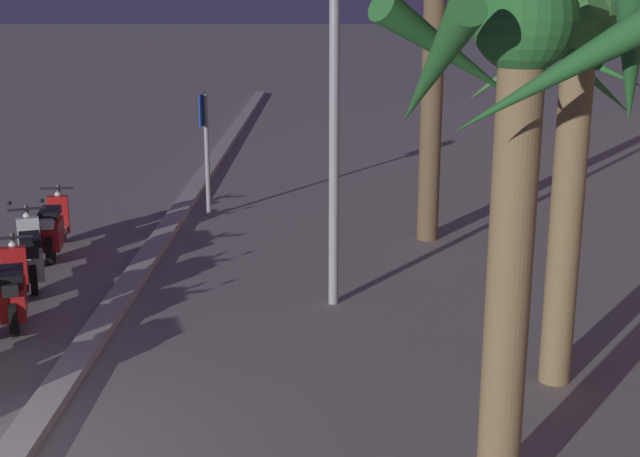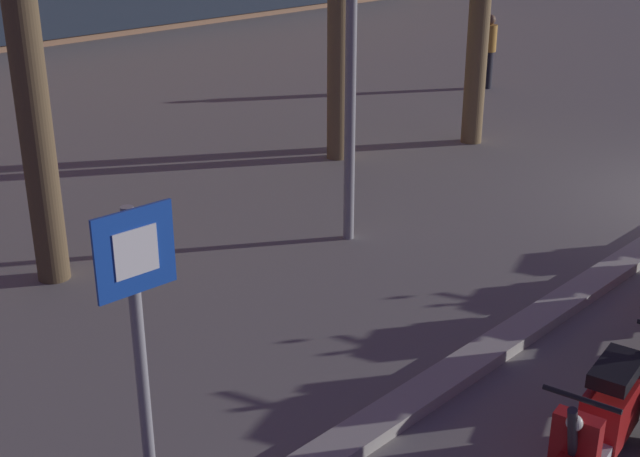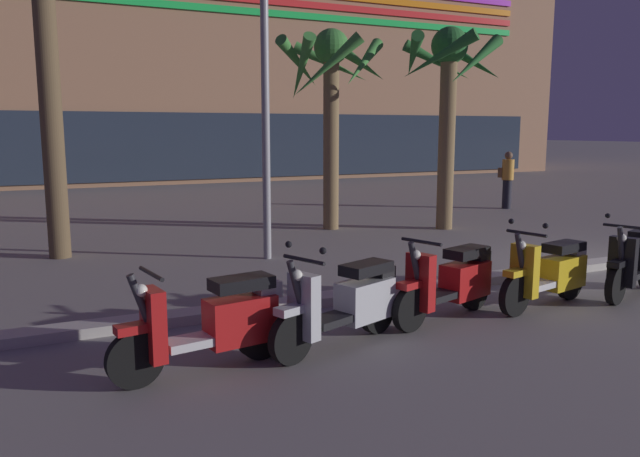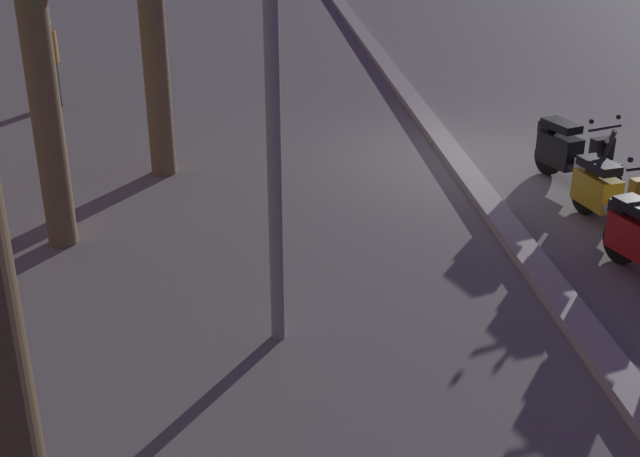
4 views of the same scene
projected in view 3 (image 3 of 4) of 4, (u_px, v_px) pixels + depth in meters
ground_plane at (625, 271)px, 10.10m from camera, size 200.00×200.00×0.00m
curb_strip at (606, 263)px, 10.43m from camera, size 60.00×0.36×0.12m
mall_facade_backdrop at (142, 8)px, 29.42m from camera, size 41.85×10.41×15.98m
scooter_red_mid_front at (215, 323)px, 5.90m from camera, size 1.78×0.63×1.04m
scooter_silver_last_in_row at (347, 303)px, 6.61m from camera, size 1.77×0.87×1.17m
scooter_red_far_back at (452, 282)px, 7.55m from camera, size 1.76×0.80×1.04m
scooter_yellow_gap_after_mid at (550, 272)px, 8.07m from camera, size 1.75×0.70×1.17m
scooter_black_tail_end at (637, 261)px, 8.64m from camera, size 1.69×0.82×1.17m
palm_tree_near_sign at (331, 81)px, 13.95m from camera, size 2.53×2.55×4.51m
palm_tree_far_corner at (448, 81)px, 13.95m from camera, size 2.33×2.44×4.55m
pedestrian_window_shopping at (507, 178)px, 18.06m from camera, size 0.43×0.42×1.66m
street_lamp at (264, 0)px, 10.41m from camera, size 0.36×0.36×7.37m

